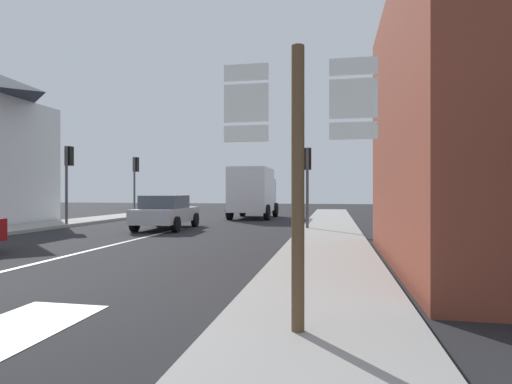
% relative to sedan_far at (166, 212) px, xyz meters
% --- Properties ---
extents(ground_plane, '(80.00, 80.00, 0.00)m').
position_rel_sedan_far_xyz_m(ground_plane, '(0.53, -1.52, -0.76)').
color(ground_plane, '#232326').
extents(sidewalk_right, '(2.39, 44.00, 0.14)m').
position_rel_sedan_far_xyz_m(sidewalk_right, '(6.99, -3.52, -0.69)').
color(sidewalk_right, '#9E9B96').
rests_on(sidewalk_right, ground).
extents(lane_centre_stripe, '(0.16, 12.00, 0.01)m').
position_rel_sedan_far_xyz_m(lane_centre_stripe, '(0.53, -5.52, -0.75)').
color(lane_centre_stripe, silver).
rests_on(lane_centre_stripe, ground).
extents(lane_turn_arrow, '(1.20, 2.20, 0.01)m').
position_rel_sedan_far_xyz_m(lane_turn_arrow, '(3.43, -12.52, -0.75)').
color(lane_turn_arrow, silver).
rests_on(lane_turn_arrow, ground).
extents(sedan_far, '(2.14, 4.28, 1.47)m').
position_rel_sedan_far_xyz_m(sedan_far, '(0.00, 0.00, 0.00)').
color(sedan_far, '#B7BABF').
rests_on(sedan_far, ground).
extents(delivery_truck, '(2.49, 5.01, 3.05)m').
position_rel_sedan_far_xyz_m(delivery_truck, '(2.32, 7.80, 0.89)').
color(delivery_truck, silver).
rests_on(delivery_truck, ground).
extents(route_sign_post, '(1.66, 0.14, 3.20)m').
position_rel_sedan_far_xyz_m(route_sign_post, '(6.78, -12.33, 1.15)').
color(route_sign_post, brown).
rests_on(route_sign_post, ground).
extents(traffic_light_near_right, '(0.30, 0.49, 3.45)m').
position_rel_sedan_far_xyz_m(traffic_light_near_right, '(6.10, 0.36, 1.80)').
color(traffic_light_near_right, '#47474C').
rests_on(traffic_light_near_right, ground).
extents(traffic_light_near_left, '(0.30, 0.49, 3.76)m').
position_rel_sedan_far_xyz_m(traffic_light_near_left, '(-5.03, 0.37, 2.02)').
color(traffic_light_near_left, '#47474C').
rests_on(traffic_light_near_left, ground).
extents(traffic_light_far_left, '(0.30, 0.49, 3.79)m').
position_rel_sedan_far_xyz_m(traffic_light_far_left, '(-5.03, 6.95, 2.04)').
color(traffic_light_far_left, '#47474C').
rests_on(traffic_light_far_left, ground).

